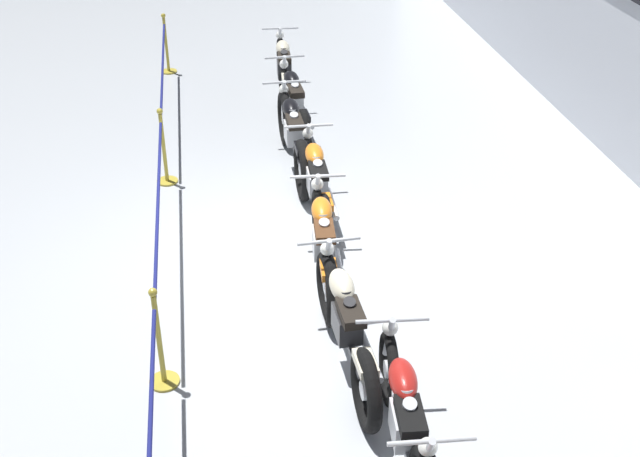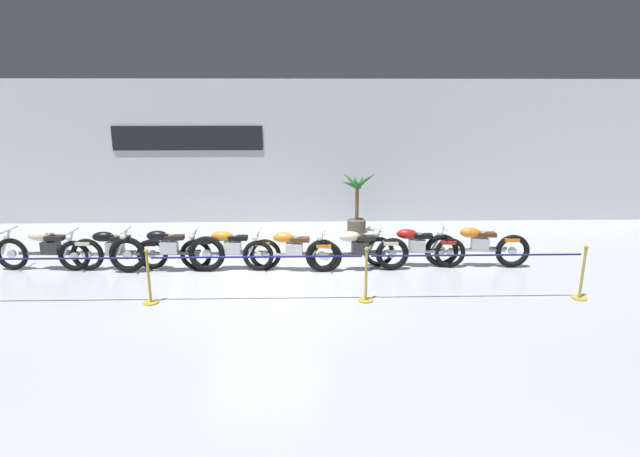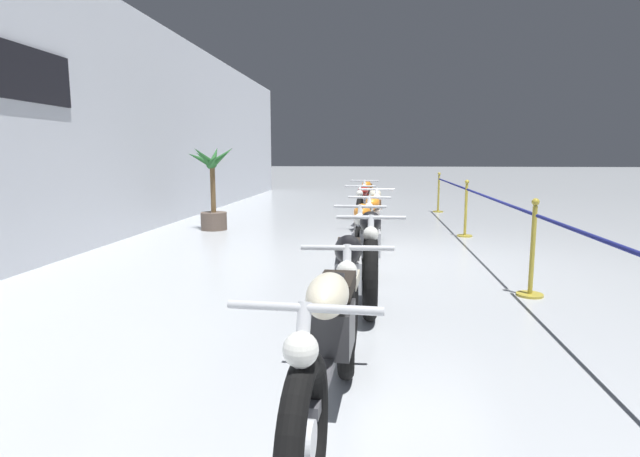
% 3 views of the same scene
% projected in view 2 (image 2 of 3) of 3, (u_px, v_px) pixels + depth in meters
% --- Properties ---
extents(ground_plane, '(120.00, 120.00, 0.00)m').
position_uv_depth(ground_plane, '(262.00, 280.00, 10.40)').
color(ground_plane, '#B2B7BC').
extents(back_wall, '(28.00, 0.29, 4.20)m').
position_uv_depth(back_wall, '(275.00, 152.00, 14.81)').
color(back_wall, silver).
rests_on(back_wall, ground).
extents(motorcycle_cream_0, '(2.40, 0.62, 0.94)m').
position_uv_depth(motorcycle_cream_0, '(48.00, 250.00, 10.88)').
color(motorcycle_cream_0, black).
rests_on(motorcycle_cream_0, ground).
extents(motorcycle_black_1, '(2.36, 0.62, 0.92)m').
position_uv_depth(motorcycle_black_1, '(113.00, 250.00, 10.90)').
color(motorcycle_black_1, black).
rests_on(motorcycle_black_1, ground).
extents(motorcycle_black_2, '(2.49, 0.62, 0.97)m').
position_uv_depth(motorcycle_black_2, '(167.00, 251.00, 10.76)').
color(motorcycle_black_2, black).
rests_on(motorcycle_black_2, ground).
extents(motorcycle_orange_3, '(2.22, 0.62, 0.92)m').
position_uv_depth(motorcycle_orange_3, '(230.00, 249.00, 10.91)').
color(motorcycle_orange_3, black).
rests_on(motorcycle_orange_3, ground).
extents(motorcycle_orange_4, '(2.17, 0.62, 0.92)m').
position_uv_depth(motorcycle_orange_4, '(292.00, 251.00, 10.82)').
color(motorcycle_orange_4, black).
rests_on(motorcycle_orange_4, ground).
extents(motorcycle_cream_5, '(2.27, 0.62, 0.94)m').
position_uv_depth(motorcycle_cream_5, '(357.00, 251.00, 10.84)').
color(motorcycle_cream_5, black).
rests_on(motorcycle_cream_5, ground).
extents(motorcycle_red_6, '(2.25, 0.62, 0.92)m').
position_uv_depth(motorcycle_red_6, '(414.00, 247.00, 11.09)').
color(motorcycle_red_6, black).
rests_on(motorcycle_red_6, ground).
extents(motorcycle_orange_7, '(2.32, 0.62, 0.95)m').
position_uv_depth(motorcycle_orange_7, '(477.00, 247.00, 11.09)').
color(motorcycle_orange_7, black).
rests_on(motorcycle_orange_7, ground).
extents(potted_palm_left_of_row, '(1.05, 0.91, 1.73)m').
position_uv_depth(potted_palm_left_of_row, '(357.00, 204.00, 13.88)').
color(potted_palm_left_of_row, brown).
rests_on(potted_palm_left_of_row, ground).
extents(stanchion_far_left, '(12.35, 0.28, 1.05)m').
position_uv_depth(stanchion_far_left, '(171.00, 264.00, 9.04)').
color(stanchion_far_left, gold).
rests_on(stanchion_far_left, ground).
extents(stanchion_mid_left, '(0.28, 0.28, 1.05)m').
position_uv_depth(stanchion_mid_left, '(149.00, 285.00, 9.13)').
color(stanchion_mid_left, gold).
rests_on(stanchion_mid_left, ground).
extents(stanchion_mid_right, '(0.28, 0.28, 1.05)m').
position_uv_depth(stanchion_mid_right, '(366.00, 283.00, 9.24)').
color(stanchion_mid_right, gold).
rests_on(stanchion_mid_right, ground).
extents(stanchion_far_right, '(0.28, 0.28, 1.05)m').
position_uv_depth(stanchion_far_right, '(581.00, 281.00, 9.34)').
color(stanchion_far_right, gold).
rests_on(stanchion_far_right, ground).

